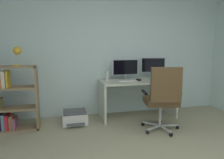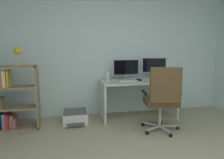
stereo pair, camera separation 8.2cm
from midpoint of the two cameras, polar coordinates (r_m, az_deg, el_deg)
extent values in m
cube|color=silver|center=(4.21, 0.19, 7.82)|extent=(4.78, 0.10, 2.54)
cube|color=beige|center=(4.00, 7.69, -0.50)|extent=(1.42, 0.67, 0.04)
cube|color=beige|center=(3.89, -2.07, -6.09)|extent=(0.04, 0.65, 0.68)
cube|color=beige|center=(4.35, 16.21, -4.87)|extent=(0.04, 0.65, 0.68)
cylinder|color=#B2B5B7|center=(4.08, 4.38, 0.07)|extent=(0.18, 0.18, 0.01)
cylinder|color=#B2B5B7|center=(4.07, 4.39, 0.80)|extent=(0.03, 0.03, 0.09)
cube|color=#B7BABC|center=(4.05, 4.42, 3.39)|extent=(0.54, 0.08, 0.30)
cube|color=black|center=(4.03, 4.53, 3.36)|extent=(0.50, 0.05, 0.28)
cylinder|color=#B2B5B7|center=(4.28, 11.87, 0.32)|extent=(0.18, 0.18, 0.01)
cylinder|color=#B2B5B7|center=(4.27, 11.90, 1.25)|extent=(0.03, 0.03, 0.13)
cube|color=#B7BABC|center=(4.25, 11.99, 3.90)|extent=(0.50, 0.11, 0.29)
cube|color=black|center=(4.23, 12.06, 3.88)|extent=(0.46, 0.07, 0.27)
cube|color=silver|center=(3.87, 4.95, -0.33)|extent=(0.34, 0.14, 0.02)
cube|color=black|center=(3.96, 7.99, -0.08)|extent=(0.08, 0.11, 0.03)
cylinder|color=silver|center=(3.93, -0.63, 0.94)|extent=(0.07, 0.07, 0.17)
cube|color=#B7BABC|center=(3.62, 15.95, -12.09)|extent=(0.30, 0.09, 0.02)
sphere|color=black|center=(3.68, 18.20, -12.51)|extent=(0.06, 0.06, 0.06)
cube|color=#B7BABC|center=(3.72, 13.72, -11.44)|extent=(0.17, 0.28, 0.02)
sphere|color=black|center=(3.87, 13.80, -11.25)|extent=(0.06, 0.06, 0.06)
cube|color=#B7BABC|center=(3.63, 11.34, -11.87)|extent=(0.23, 0.24, 0.02)
sphere|color=black|center=(3.70, 9.14, -12.07)|extent=(0.06, 0.06, 0.06)
cube|color=#B7BABC|center=(3.47, 12.02, -12.87)|extent=(0.28, 0.16, 0.02)
sphere|color=black|center=(3.38, 10.30, -14.15)|extent=(0.06, 0.06, 0.06)
cube|color=#B7BABC|center=(3.46, 15.01, -13.02)|extent=(0.07, 0.30, 0.02)
sphere|color=black|center=(3.37, 16.48, -14.46)|extent=(0.06, 0.06, 0.06)
cylinder|color=#B7BABC|center=(3.52, 13.71, -9.50)|extent=(0.04, 0.04, 0.36)
cube|color=brown|center=(3.45, 13.85, -5.86)|extent=(0.57, 0.53, 0.10)
cube|color=brown|center=(3.15, 15.28, -1.50)|extent=(0.46, 0.15, 0.52)
cube|color=black|center=(3.36, 9.50, -3.51)|extent=(0.10, 0.31, 0.03)
cube|color=black|center=(3.50, 18.19, -3.32)|extent=(0.10, 0.31, 0.03)
cube|color=#8C714F|center=(3.67, -19.14, -4.49)|extent=(0.03, 0.29, 1.05)
cube|color=#8C714F|center=(3.66, -25.45, 3.22)|extent=(0.79, 0.29, 0.03)
cube|color=#8C714F|center=(3.88, -24.47, -11.98)|extent=(0.79, 0.29, 0.03)
cube|color=#8C714F|center=(3.78, -24.79, -7.12)|extent=(0.73, 0.29, 0.03)
cube|color=#8C714F|center=(3.71, -25.12, -2.03)|extent=(0.73, 0.29, 0.03)
cube|color=black|center=(3.88, -27.41, -9.82)|extent=(0.04, 0.22, 0.27)
cube|color=#5D94A3|center=(3.86, -26.72, -10.02)|extent=(0.05, 0.23, 0.25)
cube|color=red|center=(3.85, -25.95, -10.06)|extent=(0.05, 0.26, 0.24)
cube|color=#926443|center=(3.84, -25.07, -10.26)|extent=(0.06, 0.22, 0.22)
cube|color=#975077|center=(3.84, -24.30, -10.55)|extent=(0.03, 0.26, 0.17)
cube|color=olive|center=(3.80, -27.51, -5.66)|extent=(0.03, 0.22, 0.17)
cube|color=orange|center=(3.73, -27.39, 0.06)|extent=(0.04, 0.23, 0.25)
cube|color=beige|center=(3.70, -26.67, 0.18)|extent=(0.05, 0.24, 0.26)
cube|color=gold|center=(3.70, -25.92, 0.26)|extent=(0.03, 0.22, 0.27)
cylinder|color=gold|center=(3.64, -24.03, 3.66)|extent=(0.11, 0.11, 0.02)
cylinder|color=silver|center=(3.64, -24.13, 5.21)|extent=(0.01, 0.01, 0.18)
sphere|color=gold|center=(3.63, -23.85, 7.28)|extent=(0.13, 0.13, 0.13)
cube|color=silver|center=(3.85, -9.49, -10.20)|extent=(0.43, 0.41, 0.19)
cube|color=#4C4C51|center=(3.82, -9.53, -8.67)|extent=(0.40, 0.38, 0.02)
cube|color=#4C4C51|center=(3.63, -9.27, -11.99)|extent=(0.30, 0.10, 0.01)
camera|label=1|loc=(0.04, -89.34, 0.10)|focal=33.28mm
camera|label=2|loc=(0.04, 90.66, -0.10)|focal=33.28mm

